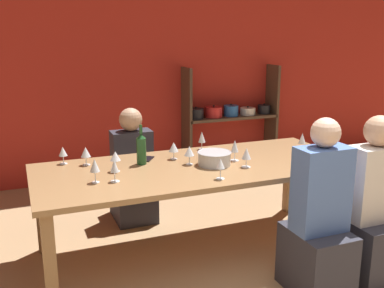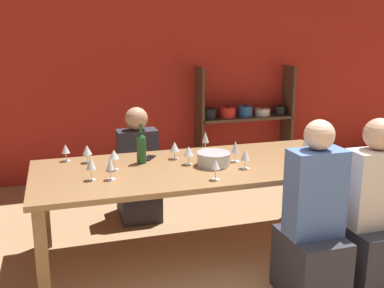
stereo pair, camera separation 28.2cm
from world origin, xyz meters
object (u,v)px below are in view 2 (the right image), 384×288
(wine_glass_red_b, at_px, (114,155))
(wine_glass_red_c, at_px, (205,138))
(wine_bottle_green, at_px, (141,147))
(wine_glass_white_c, at_px, (87,150))
(shelf_unit, at_px, (243,135))
(wine_glass_red_f, at_px, (235,148))
(wine_glass_white_a, at_px, (189,151))
(wine_glass_empty_a, at_px, (245,155))
(wine_glass_red_a, at_px, (91,164))
(wine_glass_empty_b, at_px, (175,147))
(cell_phone, at_px, (149,158))
(wine_glass_white_b, at_px, (66,149))
(person_far_a, at_px, (138,177))
(wine_glass_red_d, at_px, (307,141))
(wine_glass_red_e, at_px, (110,165))
(person_near_a, at_px, (312,235))
(person_near_b, at_px, (370,224))
(wine_glass_empty_c, at_px, (216,165))
(mixing_bowl, at_px, (213,158))
(dining_table, at_px, (196,174))

(wine_glass_red_b, xyz_separation_m, wine_glass_red_c, (0.86, 0.36, -0.01))
(wine_bottle_green, xyz_separation_m, wine_glass_white_c, (-0.42, 0.13, -0.03))
(shelf_unit, bearing_deg, wine_glass_red_f, -115.21)
(wine_bottle_green, relative_size, wine_glass_white_c, 2.16)
(wine_glass_white_a, bearing_deg, wine_glass_empty_a, -31.33)
(wine_glass_red_a, relative_size, wine_glass_empty_b, 1.19)
(shelf_unit, xyz_separation_m, cell_phone, (-1.58, -1.68, 0.28))
(wine_glass_red_b, distance_m, wine_glass_white_b, 0.49)
(wine_glass_white_a, bearing_deg, wine_glass_red_a, -167.63)
(shelf_unit, bearing_deg, wine_glass_red_c, -123.95)
(wine_glass_red_a, xyz_separation_m, person_far_a, (0.50, 0.98, -0.46))
(wine_glass_red_c, distance_m, wine_glass_red_d, 0.88)
(wine_glass_red_e, distance_m, person_near_a, 1.47)
(wine_glass_red_d, bearing_deg, shelf_unit, 82.09)
(wine_bottle_green, height_order, wine_glass_red_a, wine_bottle_green)
(wine_glass_red_a, height_order, wine_glass_red_d, wine_glass_red_d)
(wine_glass_white_b, bearing_deg, person_far_a, 32.62)
(wine_glass_empty_a, height_order, person_near_a, person_near_a)
(wine_glass_white_a, distance_m, person_near_b, 1.43)
(wine_glass_red_d, bearing_deg, wine_glass_empty_b, 168.80)
(wine_glass_red_a, xyz_separation_m, wine_glass_red_b, (0.19, 0.20, -0.00))
(wine_glass_empty_a, bearing_deg, shelf_unit, 66.85)
(shelf_unit, bearing_deg, wine_glass_empty_a, -113.15)
(wine_glass_white_c, bearing_deg, shelf_unit, 38.51)
(wine_bottle_green, height_order, wine_glass_red_b, wine_bottle_green)
(person_far_a, bearing_deg, wine_glass_empty_a, 122.11)
(person_far_a, bearing_deg, wine_bottle_green, 82.95)
(wine_glass_empty_a, bearing_deg, wine_glass_red_e, 178.07)
(wine_glass_empty_c, bearing_deg, mixing_bowl, 72.71)
(wine_glass_empty_b, relative_size, wine_glass_red_c, 0.88)
(wine_glass_red_e, height_order, wine_glass_red_f, wine_glass_red_f)
(shelf_unit, bearing_deg, wine_glass_empty_b, -128.22)
(wine_glass_red_d, relative_size, wine_glass_red_e, 1.09)
(wine_bottle_green, distance_m, wine_glass_red_c, 0.67)
(shelf_unit, bearing_deg, mixing_bowl, -119.27)
(wine_bottle_green, distance_m, wine_glass_white_a, 0.38)
(dining_table, xyz_separation_m, wine_glass_white_a, (-0.05, 0.04, 0.18))
(wine_glass_white_a, height_order, wine_glass_red_b, wine_glass_red_b)
(wine_glass_empty_b, bearing_deg, wine_bottle_green, -172.57)
(wine_glass_red_f, distance_m, person_far_a, 1.16)
(shelf_unit, distance_m, wine_glass_red_f, 2.22)
(wine_glass_red_a, bearing_deg, person_far_a, 62.70)
(dining_table, height_order, wine_glass_red_b, wine_glass_red_b)
(wine_glass_red_a, bearing_deg, wine_glass_empty_c, -16.44)
(wine_glass_red_a, xyz_separation_m, wine_glass_empty_c, (0.85, -0.25, -0.01))
(mixing_bowl, bearing_deg, wine_glass_red_b, 171.26)
(wine_glass_white_c, bearing_deg, person_far_a, 46.39)
(wine_bottle_green, relative_size, cell_phone, 1.96)
(cell_phone, relative_size, person_near_b, 0.13)
(dining_table, relative_size, person_near_b, 2.08)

